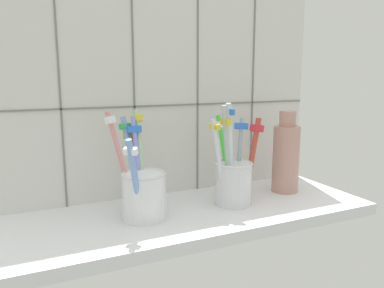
% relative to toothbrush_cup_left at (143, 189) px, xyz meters
% --- Properties ---
extents(counter_slab, '(0.64, 0.22, 0.02)m').
position_rel_toothbrush_cup_left_xyz_m(counter_slab, '(0.09, -0.00, -0.06)').
color(counter_slab, silver).
rests_on(counter_slab, ground).
extents(tile_wall_back, '(0.64, 0.02, 0.45)m').
position_rel_toothbrush_cup_left_xyz_m(tile_wall_back, '(0.09, 0.12, 0.16)').
color(tile_wall_back, silver).
rests_on(tile_wall_back, ground).
extents(toothbrush_cup_left, '(0.09, 0.12, 0.17)m').
position_rel_toothbrush_cup_left_xyz_m(toothbrush_cup_left, '(0.00, 0.00, 0.00)').
color(toothbrush_cup_left, white).
rests_on(toothbrush_cup_left, counter_slab).
extents(toothbrush_cup_right, '(0.12, 0.09, 0.18)m').
position_rel_toothbrush_cup_left_xyz_m(toothbrush_cup_right, '(0.17, -0.00, 0.00)').
color(toothbrush_cup_right, silver).
rests_on(toothbrush_cup_right, counter_slab).
extents(ceramic_vase, '(0.05, 0.05, 0.16)m').
position_rel_toothbrush_cup_left_xyz_m(ceramic_vase, '(0.30, 0.02, 0.02)').
color(ceramic_vase, tan).
rests_on(ceramic_vase, counter_slab).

